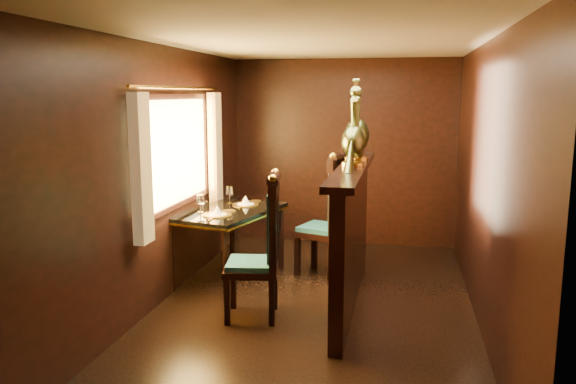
# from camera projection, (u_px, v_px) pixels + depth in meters

# --- Properties ---
(ground) EXTENTS (5.00, 5.00, 0.00)m
(ground) POSITION_uv_depth(u_px,v_px,m) (314.00, 308.00, 5.40)
(ground) COLOR black
(ground) RESTS_ON ground
(room_shell) EXTENTS (3.04, 5.04, 2.52)m
(room_shell) POSITION_uv_depth(u_px,v_px,m) (306.00, 144.00, 5.16)
(room_shell) COLOR black
(room_shell) RESTS_ON ground
(partition) EXTENTS (0.26, 2.70, 1.36)m
(partition) POSITION_uv_depth(u_px,v_px,m) (351.00, 230.00, 5.51)
(partition) COLOR black
(partition) RESTS_ON ground
(dining_table) EXTENTS (1.12, 1.50, 0.99)m
(dining_table) POSITION_uv_depth(u_px,v_px,m) (229.00, 216.00, 6.12)
(dining_table) COLOR black
(dining_table) RESTS_ON ground
(chair_left) EXTENTS (0.56, 0.58, 1.36)m
(chair_left) POSITION_uv_depth(u_px,v_px,m) (265.00, 243.00, 5.07)
(chair_left) COLOR black
(chair_left) RESTS_ON ground
(chair_right) EXTENTS (0.65, 0.67, 1.43)m
(chair_right) POSITION_uv_depth(u_px,v_px,m) (333.00, 211.00, 6.26)
(chair_right) COLOR black
(chair_right) RESTS_ON ground
(peacock_left) EXTENTS (0.23, 0.61, 0.73)m
(peacock_left) POSITION_uv_depth(u_px,v_px,m) (353.00, 127.00, 5.27)
(peacock_left) COLOR #174732
(peacock_left) RESTS_ON partition
(peacock_right) EXTENTS (0.26, 0.69, 0.82)m
(peacock_right) POSITION_uv_depth(u_px,v_px,m) (357.00, 120.00, 5.66)
(peacock_right) COLOR #174732
(peacock_right) RESTS_ON partition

